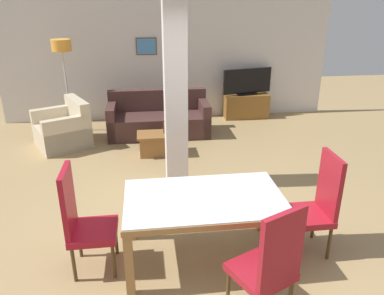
{
  "coord_description": "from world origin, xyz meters",
  "views": [
    {
      "loc": [
        -0.54,
        -3.23,
        2.61
      ],
      "look_at": [
        0.0,
        0.95,
        0.89
      ],
      "focal_mm": 35.0,
      "sensor_mm": 36.0,
      "label": 1
    }
  ],
  "objects_px": {
    "dining_table": "(204,210)",
    "dining_chair_near_right": "(270,263)",
    "tv_stand": "(246,106)",
    "floor_lamp": "(62,54)",
    "sofa": "(159,120)",
    "bottle": "(165,127)",
    "tv_screen": "(247,82)",
    "armchair": "(64,130)",
    "dining_chair_head_right": "(317,203)",
    "coffee_table": "(160,143)",
    "dining_chair_head_left": "(82,219)"
  },
  "relations": [
    {
      "from": "dining_chair_near_right",
      "to": "floor_lamp",
      "type": "bearing_deg",
      "value": 90.37
    },
    {
      "from": "armchair",
      "to": "coffee_table",
      "type": "height_order",
      "value": "armchair"
    },
    {
      "from": "armchair",
      "to": "sofa",
      "type": "bearing_deg",
      "value": -103.77
    },
    {
      "from": "sofa",
      "to": "dining_table",
      "type": "bearing_deg",
      "value": 94.11
    },
    {
      "from": "dining_table",
      "to": "dining_chair_near_right",
      "type": "bearing_deg",
      "value": -65.07
    },
    {
      "from": "dining_chair_head_left",
      "to": "floor_lamp",
      "type": "height_order",
      "value": "floor_lamp"
    },
    {
      "from": "armchair",
      "to": "tv_screen",
      "type": "height_order",
      "value": "tv_screen"
    },
    {
      "from": "dining_table",
      "to": "bottle",
      "type": "height_order",
      "value": "dining_table"
    },
    {
      "from": "dining_table",
      "to": "tv_stand",
      "type": "bearing_deg",
      "value": 70.02
    },
    {
      "from": "dining_chair_near_right",
      "to": "armchair",
      "type": "xyz_separation_m",
      "value": [
        -2.45,
        4.42,
        -0.29
      ]
    },
    {
      "from": "tv_screen",
      "to": "armchair",
      "type": "bearing_deg",
      "value": 6.08
    },
    {
      "from": "floor_lamp",
      "to": "coffee_table",
      "type": "bearing_deg",
      "value": -40.09
    },
    {
      "from": "tv_stand",
      "to": "floor_lamp",
      "type": "height_order",
      "value": "floor_lamp"
    },
    {
      "from": "sofa",
      "to": "bottle",
      "type": "bearing_deg",
      "value": 93.72
    },
    {
      "from": "armchair",
      "to": "tv_screen",
      "type": "relative_size",
      "value": 1.08
    },
    {
      "from": "dining_table",
      "to": "dining_chair_near_right",
      "type": "relative_size",
      "value": 1.44
    },
    {
      "from": "armchair",
      "to": "dining_chair_head_left",
      "type": "bearing_deg",
      "value": 166.82
    },
    {
      "from": "sofa",
      "to": "coffee_table",
      "type": "xyz_separation_m",
      "value": [
        -0.04,
        -1.05,
        -0.09
      ]
    },
    {
      "from": "dining_chair_head_left",
      "to": "floor_lamp",
      "type": "distance_m",
      "value": 4.57
    },
    {
      "from": "dining_table",
      "to": "sofa",
      "type": "bearing_deg",
      "value": 94.11
    },
    {
      "from": "dining_chair_head_right",
      "to": "armchair",
      "type": "relative_size",
      "value": 0.92
    },
    {
      "from": "dining_chair_near_right",
      "to": "tv_stand",
      "type": "xyz_separation_m",
      "value": [
        1.34,
        5.66,
        -0.31
      ]
    },
    {
      "from": "tv_stand",
      "to": "floor_lamp",
      "type": "bearing_deg",
      "value": -173.75
    },
    {
      "from": "dining_chair_head_left",
      "to": "bottle",
      "type": "bearing_deg",
      "value": 161.33
    },
    {
      "from": "coffee_table",
      "to": "sofa",
      "type": "bearing_deg",
      "value": 87.91
    },
    {
      "from": "tv_screen",
      "to": "sofa",
      "type": "bearing_deg",
      "value": 10.46
    },
    {
      "from": "sofa",
      "to": "tv_screen",
      "type": "bearing_deg",
      "value": -157.54
    },
    {
      "from": "dining_chair_head_left",
      "to": "armchair",
      "type": "height_order",
      "value": "dining_chair_head_left"
    },
    {
      "from": "coffee_table",
      "to": "tv_stand",
      "type": "distance_m",
      "value": 2.8
    },
    {
      "from": "dining_chair_near_right",
      "to": "coffee_table",
      "type": "height_order",
      "value": "dining_chair_near_right"
    },
    {
      "from": "coffee_table",
      "to": "floor_lamp",
      "type": "distance_m",
      "value": 2.66
    },
    {
      "from": "dining_chair_near_right",
      "to": "sofa",
      "type": "height_order",
      "value": "dining_chair_near_right"
    },
    {
      "from": "bottle",
      "to": "tv_screen",
      "type": "height_order",
      "value": "tv_screen"
    },
    {
      "from": "dining_table",
      "to": "floor_lamp",
      "type": "height_order",
      "value": "floor_lamp"
    },
    {
      "from": "dining_chair_head_left",
      "to": "tv_stand",
      "type": "relative_size",
      "value": 1.13
    },
    {
      "from": "floor_lamp",
      "to": "dining_chair_near_right",
      "type": "bearing_deg",
      "value": -64.7
    },
    {
      "from": "coffee_table",
      "to": "floor_lamp",
      "type": "height_order",
      "value": "floor_lamp"
    },
    {
      "from": "dining_table",
      "to": "sofa",
      "type": "distance_m",
      "value": 3.98
    },
    {
      "from": "tv_screen",
      "to": "floor_lamp",
      "type": "distance_m",
      "value": 3.91
    },
    {
      "from": "dining_chair_near_right",
      "to": "dining_table",
      "type": "bearing_deg",
      "value": 90.0
    },
    {
      "from": "dining_chair_near_right",
      "to": "sofa",
      "type": "relative_size",
      "value": 0.57
    },
    {
      "from": "dining_chair_head_right",
      "to": "coffee_table",
      "type": "distance_m",
      "value": 3.3
    },
    {
      "from": "tv_stand",
      "to": "tv_screen",
      "type": "bearing_deg",
      "value": 180.0
    },
    {
      "from": "dining_table",
      "to": "armchair",
      "type": "height_order",
      "value": "armchair"
    },
    {
      "from": "armchair",
      "to": "coffee_table",
      "type": "relative_size",
      "value": 1.59
    },
    {
      "from": "tv_stand",
      "to": "dining_chair_head_left",
      "type": "bearing_deg",
      "value": -121.61
    },
    {
      "from": "coffee_table",
      "to": "tv_screen",
      "type": "xyz_separation_m",
      "value": [
        2.07,
        1.89,
        0.63
      ]
    },
    {
      "from": "dining_chair_head_right",
      "to": "bottle",
      "type": "xyz_separation_m",
      "value": [
        -1.43,
        2.93,
        -0.1
      ]
    },
    {
      "from": "dining_table",
      "to": "armchair",
      "type": "xyz_separation_m",
      "value": [
        -2.05,
        3.55,
        -0.3
      ]
    },
    {
      "from": "dining_chair_head_left",
      "to": "sofa",
      "type": "distance_m",
      "value": 4.07
    }
  ]
}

